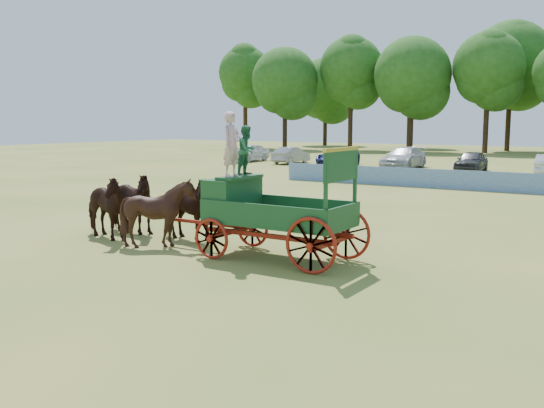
{
  "coord_description": "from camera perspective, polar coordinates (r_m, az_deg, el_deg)",
  "views": [
    {
      "loc": [
        5.65,
        -14.53,
        3.61
      ],
      "look_at": [
        -3.54,
        -0.25,
        1.3
      ],
      "focal_mm": 40.0,
      "sensor_mm": 36.0,
      "label": 1
    }
  ],
  "objects": [
    {
      "name": "ground",
      "position": [
        16.0,
        11.26,
        -5.45
      ],
      "size": [
        160.0,
        160.0,
        0.0
      ],
      "primitive_type": "plane",
      "color": "#9A8A45",
      "rests_on": "ground"
    },
    {
      "name": "horse_lead_left",
      "position": [
        19.43,
        -15.69,
        -0.26
      ],
      "size": [
        2.54,
        1.53,
        2.01
      ],
      "primitive_type": "imported",
      "rotation": [
        0.0,
        0.0,
        1.37
      ],
      "color": "black",
      "rests_on": "ground"
    },
    {
      "name": "horse_lead_right",
      "position": [
        20.17,
        -13.35,
        0.11
      ],
      "size": [
        2.45,
        1.27,
        2.01
      ],
      "primitive_type": "imported",
      "rotation": [
        0.0,
        0.0,
        1.49
      ],
      "color": "black",
      "rests_on": "ground"
    },
    {
      "name": "horse_wheel_left",
      "position": [
        17.72,
        -10.52,
        -0.84
      ],
      "size": [
        2.07,
        1.91,
        2.01
      ],
      "primitive_type": "imported",
      "rotation": [
        0.0,
        0.0,
        1.4
      ],
      "color": "black",
      "rests_on": "ground"
    },
    {
      "name": "horse_wheel_right",
      "position": [
        18.52,
        -8.19,
        -0.42
      ],
      "size": [
        2.49,
        1.36,
        2.01
      ],
      "primitive_type": "imported",
      "rotation": [
        0.0,
        0.0,
        1.45
      ],
      "color": "black",
      "rests_on": "ground"
    },
    {
      "name": "farm_dray",
      "position": [
        16.21,
        -1.55,
        0.63
      ],
      "size": [
        6.0,
        2.0,
        3.88
      ],
      "color": "#A92510",
      "rests_on": "ground"
    },
    {
      "name": "sponsor_banner",
      "position": [
        33.34,
        21.13,
        1.92
      ],
      "size": [
        26.0,
        0.08,
        1.05
      ],
      "primitive_type": "cube",
      "color": "#1B4A94",
      "rests_on": "ground"
    }
  ]
}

